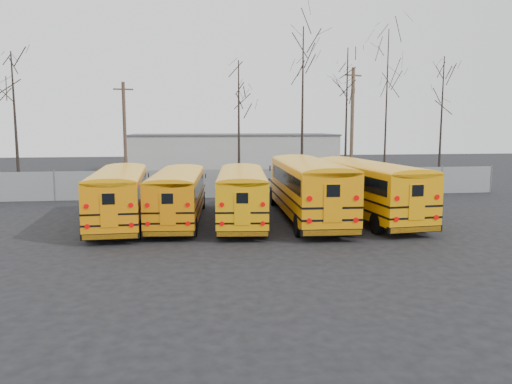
{
  "coord_description": "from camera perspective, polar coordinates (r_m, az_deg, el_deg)",
  "views": [
    {
      "loc": [
        -2.92,
        -23.17,
        5.15
      ],
      "look_at": [
        0.59,
        2.83,
        1.6
      ],
      "focal_mm": 35.0,
      "sensor_mm": 36.0,
      "label": 1
    }
  ],
  "objects": [
    {
      "name": "ground",
      "position": [
        23.91,
        -0.5,
        -4.73
      ],
      "size": [
        120.0,
        120.0,
        0.0
      ],
      "primitive_type": "plane",
      "color": "black",
      "rests_on": "ground"
    },
    {
      "name": "bus_e",
      "position": [
        27.82,
        12.55,
        0.79
      ],
      "size": [
        3.69,
        11.71,
        3.23
      ],
      "rotation": [
        0.0,
        0.0,
        0.09
      ],
      "color": "black",
      "rests_on": "ground"
    },
    {
      "name": "bus_c",
      "position": [
        26.11,
        -1.64,
        0.1
      ],
      "size": [
        3.4,
        10.52,
        2.89
      ],
      "rotation": [
        0.0,
        0.0,
        -0.1
      ],
      "color": "black",
      "rests_on": "ground"
    },
    {
      "name": "bus_a",
      "position": [
        26.52,
        -15.34,
        0.02
      ],
      "size": [
        2.82,
        10.65,
        2.96
      ],
      "rotation": [
        0.0,
        0.0,
        0.04
      ],
      "color": "black",
      "rests_on": "ground"
    },
    {
      "name": "tree_2",
      "position": [
        39.08,
        -1.98,
        7.51
      ],
      "size": [
        0.26,
        0.26,
        10.04
      ],
      "primitive_type": "cone",
      "color": "black",
      "rests_on": "ground"
    },
    {
      "name": "tree_5",
      "position": [
        42.43,
        14.66,
        9.1
      ],
      "size": [
        0.26,
        0.26,
        12.73
      ],
      "primitive_type": "cone",
      "color": "black",
      "rests_on": "ground"
    },
    {
      "name": "bus_d",
      "position": [
        26.89,
        6.01,
        0.87
      ],
      "size": [
        3.21,
        12.1,
        3.36
      ],
      "rotation": [
        0.0,
        0.0,
        -0.04
      ],
      "color": "black",
      "rests_on": "ground"
    },
    {
      "name": "tree_4",
      "position": [
        40.98,
        10.28,
        8.19
      ],
      "size": [
        0.26,
        0.26,
        11.16
      ],
      "primitive_type": "cone",
      "color": "black",
      "rests_on": "ground"
    },
    {
      "name": "tree_3",
      "position": [
        38.74,
        5.33,
        9.26
      ],
      "size": [
        0.26,
        0.26,
        12.44
      ],
      "primitive_type": "cone",
      "color": "black",
      "rests_on": "ground"
    },
    {
      "name": "tree_1",
      "position": [
        38.78,
        -25.79,
        6.82
      ],
      "size": [
        0.26,
        0.26,
        10.12
      ],
      "primitive_type": "cone",
      "color": "black",
      "rests_on": "ground"
    },
    {
      "name": "fence",
      "position": [
        35.53,
        -2.93,
        0.99
      ],
      "size": [
        40.0,
        0.04,
        2.0
      ],
      "primitive_type": "cube",
      "color": "gray",
      "rests_on": "ground"
    },
    {
      "name": "utility_pole_right",
      "position": [
        45.7,
        10.92,
        7.64
      ],
      "size": [
        1.72,
        0.81,
        10.14
      ],
      "rotation": [
        0.0,
        0.0,
        0.39
      ],
      "color": "brown",
      "rests_on": "ground"
    },
    {
      "name": "bus_b",
      "position": [
        26.4,
        -8.91,
        0.03
      ],
      "size": [
        3.13,
        10.31,
        2.85
      ],
      "rotation": [
        0.0,
        0.0,
        -0.08
      ],
      "color": "black",
      "rests_on": "ground"
    },
    {
      "name": "tree_6",
      "position": [
        42.91,
        20.4,
        7.36
      ],
      "size": [
        0.26,
        0.26,
        10.5
      ],
      "primitive_type": "cone",
      "color": "black",
      "rests_on": "ground"
    },
    {
      "name": "utility_pole_left",
      "position": [
        40.02,
        -14.76,
        6.25
      ],
      "size": [
        1.49,
        0.39,
        8.39
      ],
      "rotation": [
        0.0,
        0.0,
        0.19
      ],
      "color": "#483529",
      "rests_on": "ground"
    },
    {
      "name": "distant_building",
      "position": [
        55.47,
        -2.61,
        4.44
      ],
      "size": [
        22.0,
        8.0,
        4.0
      ],
      "primitive_type": "cube",
      "color": "#A5A5A1",
      "rests_on": "ground"
    }
  ]
}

